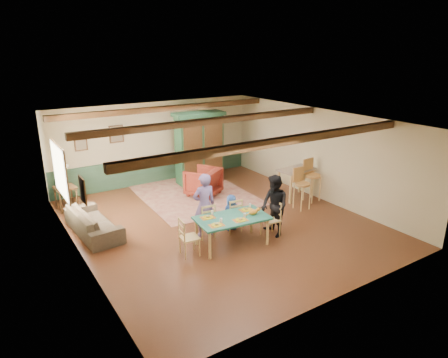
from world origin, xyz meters
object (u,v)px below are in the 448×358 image
person_woman (274,206)px  table_lamp (63,177)px  person_man (204,205)px  sofa (93,222)px  armoire (199,148)px  person_child (231,212)px  dining_chair_end_left (189,237)px  dining_chair_end_right (271,219)px  dining_table (232,231)px  end_table (66,198)px  bar_stool_right (312,181)px  bar_stool_left (302,189)px  armchair (203,182)px  counter_table (295,183)px  dining_chair_far_left (206,220)px  dining_chair_far_right (233,214)px  cat (253,212)px

person_woman → table_lamp: size_ratio=2.48×
person_man → sofa: 2.78m
armoire → person_child: bearing=-104.1°
dining_chair_end_left → dining_chair_end_right: same height
dining_table → end_table: 5.11m
dining_table → person_woman: (1.14, -0.12, 0.41)m
end_table → dining_chair_end_right: bearing=-49.4°
person_man → person_woman: (1.43, -0.88, -0.03)m
person_child → sofa: 3.40m
bar_stool_right → bar_stool_left: bearing=-161.4°
armchair → bar_stool_right: bearing=108.3°
dining_chair_end_left → armoire: size_ratio=0.37×
person_child → dining_chair_end_right: bearing=133.2°
end_table → person_woman: bearing=-48.8°
sofa → table_lamp: 2.08m
armoire → counter_table: armoire is taller
dining_chair_far_left → sofa: dining_chair_far_left is taller
dining_chair_end_left → counter_table: size_ratio=0.79×
armchair → sofa: armchair is taller
dining_chair_end_right → sofa: bearing=-118.6°
dining_table → dining_chair_end_left: bearing=174.1°
dining_chair_end_left → end_table: size_ratio=1.31×
dining_chair_far_right → cat: dining_chair_far_right is taller
dining_chair_end_left → bar_stool_right: bar_stool_right is taller
counter_table → dining_table: bearing=-155.5°
person_man → dining_chair_far_right: bearing=174.3°
dining_chair_end_right → bar_stool_right: (2.51, 1.17, 0.20)m
person_child → bar_stool_left: size_ratio=0.77×
cat → counter_table: bearing=36.3°
dining_chair_far_right → dining_chair_end_left: same height
dining_chair_end_left → bar_stool_left: bearing=-74.8°
dining_chair_end_left → armoire: 5.07m
person_child → dining_chair_far_right: bearing=90.0°
dining_table → cat: size_ratio=5.00×
armoire → counter_table: 3.41m
dining_chair_far_left → bar_stool_left: bearing=-173.1°
dining_chair_end_left → armchair: bearing=-28.5°
person_man → armchair: person_man is taller
dining_chair_end_left → sofa: bearing=39.4°
dining_chair_far_left → counter_table: bearing=-161.3°
dining_table → dining_chair_end_left: 1.06m
dining_chair_end_right → armchair: bearing=-174.7°
dining_chair_far_left → person_man: person_man is taller
end_table → dining_chair_far_left: bearing=-55.9°
cat → table_lamp: size_ratio=0.54×
dining_table → sofa: 3.45m
person_child → counter_table: size_ratio=0.83×
person_woman → bar_stool_right: person_woman is taller
counter_table → bar_stool_left: size_ratio=0.93×
dining_chair_far_right → person_child: size_ratio=0.95×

